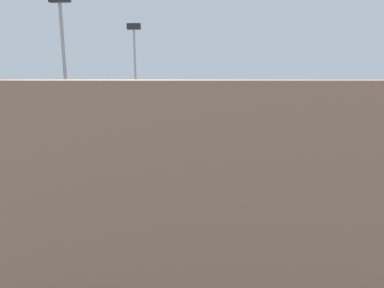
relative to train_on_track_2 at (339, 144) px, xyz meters
name	(u,v)px	position (x,y,z in m)	size (l,w,h in m)	color
ground_plane	(219,157)	(20.40, 0.00, -2.62)	(400.00, 400.00, 0.00)	#60594F
track_bed_0	(219,145)	(20.40, -10.00, -2.56)	(140.00, 2.80, 0.12)	#4C443D
track_bed_1	(219,150)	(20.40, -5.00, -2.56)	(140.00, 2.80, 0.12)	#4C443D
track_bed_2	(219,156)	(20.40, 0.00, -2.56)	(140.00, 2.80, 0.12)	#4C443D
track_bed_3	(219,163)	(20.40, 5.00, -2.56)	(140.00, 2.80, 0.12)	#4C443D
track_bed_4	(218,172)	(20.40, 10.00, -2.56)	(140.00, 2.80, 0.12)	#4C443D
train_on_track_2	(339,144)	(0.00, 0.00, 0.00)	(71.40, 3.00, 5.00)	silver
train_on_track_0	(198,133)	(24.61, -10.00, 0.00)	(71.40, 3.06, 5.00)	#A8AAB2
train_on_track_4	(251,156)	(15.75, 10.00, -0.01)	(119.80, 3.06, 5.00)	#B7BABF
light_mast_0	(135,67)	(38.07, -12.51, 13.24)	(2.80, 0.70, 24.53)	#9EA0A5
light_mast_1	(64,61)	(41.28, 12.73, 13.18)	(2.80, 0.70, 24.42)	#9EA0A5
maintenance_shed	(296,190)	(15.58, 36.45, 4.10)	(44.21, 18.83, 13.44)	tan
control_tower	(316,102)	(-3.51, -27.59, 5.10)	(6.00, 6.00, 13.19)	gray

